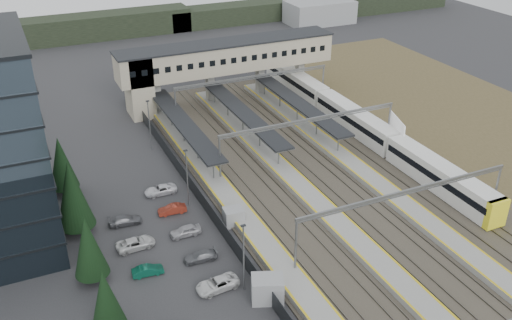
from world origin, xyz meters
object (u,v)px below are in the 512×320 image
relay_cabin_near (267,289)px  relay_cabin_far (233,217)px  footbridge (213,61)px  train (356,122)px  billboard (396,129)px

relay_cabin_near → relay_cabin_far: (2.10, 14.05, -0.26)m
relay_cabin_near → footbridge: (14.14, 52.40, 6.59)m
train → billboard: bearing=-77.5°
relay_cabin_near → footbridge: 54.67m
relay_cabin_near → train: train is taller
relay_cabin_far → train: 32.61m
relay_cabin_far → billboard: (30.10, 8.19, 2.71)m
train → billboard: (1.76, -7.91, 1.69)m
train → relay_cabin_far: bearing=-150.4°
relay_cabin_near → train: (30.44, 30.15, 0.76)m
relay_cabin_near → billboard: billboard is taller
relay_cabin_near → billboard: size_ratio=0.62×
footbridge → billboard: footbridge is taller
relay_cabin_near → train: size_ratio=0.06×
relay_cabin_near → footbridge: bearing=74.9°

